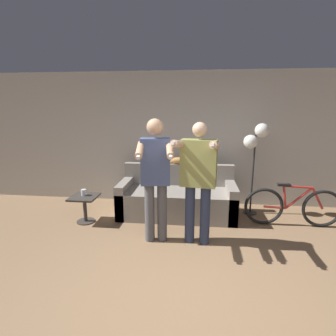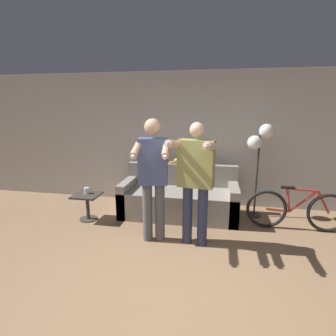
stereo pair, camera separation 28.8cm
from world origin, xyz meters
name	(u,v)px [view 1 (the left image)]	position (x,y,z in m)	size (l,w,h in m)	color
ground_plane	(184,310)	(0.00, 0.00, 0.00)	(16.00, 16.00, 0.00)	#846647
wall_back	(193,139)	(0.00, 3.04, 1.30)	(10.00, 0.05, 2.60)	#B7B2A8
couch	(177,199)	(-0.25, 2.33, 0.30)	(2.06, 0.85, 0.88)	gray
person_left	(155,173)	(-0.48, 1.32, 1.02)	(0.54, 0.72, 1.78)	#56565B
person_right	(198,175)	(0.11, 1.33, 1.01)	(0.62, 0.73, 1.73)	#2D3856
cat	(180,160)	(-0.23, 2.64, 0.95)	(0.43, 0.14, 0.16)	tan
floor_lamp	(256,141)	(1.11, 2.54, 1.35)	(0.42, 0.24, 1.65)	black
side_table	(85,203)	(-1.78, 1.84, 0.33)	(0.44, 0.44, 0.46)	#38332D
cup	(84,192)	(-1.80, 1.88, 0.51)	(0.09, 0.09, 0.10)	silver
bicycle	(293,207)	(1.67, 2.07, 0.33)	(1.55, 0.07, 0.72)	black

